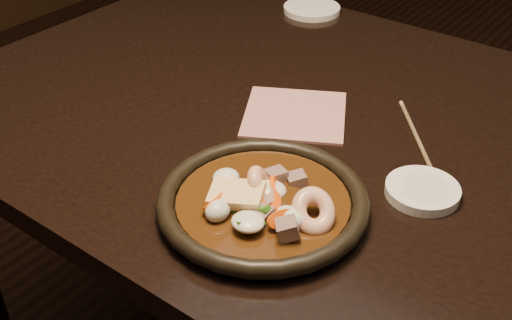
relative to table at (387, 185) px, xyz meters
The scene contains 7 objects.
table is the anchor object (origin of this frame).
plate 0.28m from the table, 104.89° to the right, with size 0.29×0.29×0.03m.
stirfry 0.28m from the table, 103.45° to the right, with size 0.20×0.16×0.06m.
soy_dish 0.15m from the table, 44.79° to the right, with size 0.10×0.10×0.01m, color white.
saucer_left 0.56m from the table, 136.07° to the left, with size 0.13×0.13×0.01m, color white.
chopsticks 0.09m from the table, 57.62° to the left, with size 0.15×0.18×0.01m.
napkin 0.19m from the table, behind, with size 0.17×0.17×0.00m, color #B77570.
Camera 1 is at (0.33, -0.80, 1.30)m, focal length 45.00 mm.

